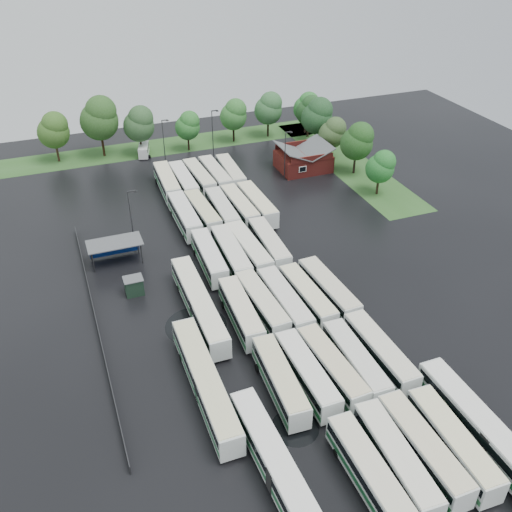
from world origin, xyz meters
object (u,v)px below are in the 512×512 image
object	(u,v)px
artic_bus_east	(487,435)
minibus	(144,150)
brick_building	(303,161)
artic_bus_west_a	(278,469)

from	to	relation	value
artic_bus_east	minibus	xyz separation A→B (m)	(-17.10, 88.10, -0.74)
brick_building	artic_bus_east	world-z (taller)	brick_building
artic_bus_west_a	minibus	distance (m)	84.25
artic_bus_west_a	minibus	world-z (taller)	artic_bus_west_a
brick_building	artic_bus_west_a	bearing A→B (deg)	-116.76
brick_building	artic_bus_west_a	world-z (taller)	brick_building
artic_bus_west_a	artic_bus_east	xyz separation A→B (m)	(21.24, -3.96, 0.10)
brick_building	minibus	world-z (taller)	brick_building
brick_building	artic_bus_east	distance (m)	70.50
minibus	artic_bus_east	bearing A→B (deg)	-64.05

